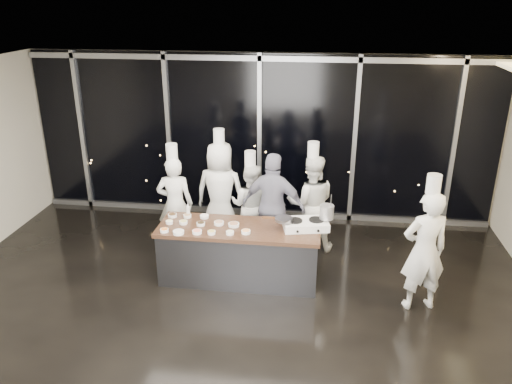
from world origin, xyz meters
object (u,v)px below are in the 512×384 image
demo_counter (239,253)px  chef_center (250,204)px  guest (274,207)px  chef_side (424,250)px  frying_pan (283,219)px  stock_pot (327,212)px  chef_right (311,203)px  chef_far_left (175,203)px  chef_left (220,192)px  stove (305,224)px

demo_counter → chef_center: bearing=90.0°
guest → chef_side: 2.51m
frying_pan → stock_pot: (0.64, 0.16, 0.08)m
stock_pot → guest: bearing=144.0°
frying_pan → chef_right: chef_right is taller
chef_far_left → chef_left: bearing=-154.6°
stove → stock_pot: size_ratio=3.48×
demo_counter → guest: size_ratio=1.34×
demo_counter → frying_pan: frying_pan is taller
frying_pan → chef_side: chef_side is taller
chef_far_left → chef_right: (2.30, 0.32, 0.00)m
chef_far_left → frying_pan: bearing=149.6°
chef_center → stove: bearing=140.5°
frying_pan → stock_pot: stock_pot is taller
guest → chef_side: (2.21, -1.21, -0.01)m
stove → chef_right: (0.05, 1.08, -0.10)m
demo_counter → chef_left: (-0.54, 1.30, 0.48)m
stove → guest: bearing=115.9°
stove → guest: 0.90m
guest → chef_side: size_ratio=0.91×
stock_pot → chef_center: (-1.31, 1.05, -0.39)m
chef_right → chef_side: chef_side is taller
chef_far_left → demo_counter: bearing=138.7°
chef_center → chef_left: bearing=1.7°
demo_counter → stock_pot: stock_pot is taller
frying_pan → stock_pot: 0.67m
frying_pan → chef_right: (0.39, 1.16, -0.20)m
chef_left → chef_right: 1.60m
demo_counter → stove: stove is taller
frying_pan → chef_left: 1.77m
demo_counter → chef_side: bearing=-8.6°
chef_far_left → guest: bearing=171.5°
chef_far_left → stock_pot: bearing=158.4°
frying_pan → chef_left: (-1.21, 1.28, -0.13)m
stove → demo_counter: bearing=173.5°
stove → chef_center: bearing=119.3°
stove → chef_right: chef_right is taller
stock_pot → chef_far_left: size_ratio=0.11×
frying_pan → guest: 0.83m
demo_counter → chef_right: bearing=48.2°
chef_left → chef_side: 3.62m
stock_pot → chef_far_left: bearing=165.2°
frying_pan → chef_right: 1.24m
stove → chef_far_left: size_ratio=0.39×
chef_far_left → chef_right: bearing=-178.8°
frying_pan → chef_left: size_ratio=0.23×
demo_counter → stock_pot: size_ratio=11.62×
chef_side → chef_left: bearing=-43.3°
chef_center → frying_pan: bearing=127.8°
stove → chef_side: bearing=-29.0°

